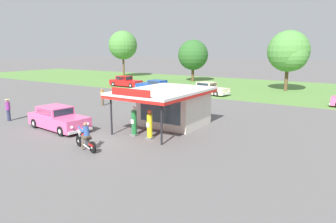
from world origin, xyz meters
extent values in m
plane|color=#5B5959|center=(0.00, 0.00, 0.00)|extent=(300.00, 300.00, 0.00)
cube|color=#56843D|center=(0.00, 30.00, 0.00)|extent=(120.00, 24.00, 0.01)
cube|color=beige|center=(1.25, 5.33, 1.30)|extent=(4.14, 3.76, 2.60)
cube|color=#384C56|center=(1.25, 3.47, 1.35)|extent=(3.31, 0.05, 1.67)
cube|color=silver|center=(1.25, 3.92, 2.68)|extent=(4.84, 7.07, 0.16)
cube|color=red|center=(1.25, 3.92, 2.50)|extent=(4.84, 7.07, 0.18)
cube|color=red|center=(1.25, 0.42, 2.98)|extent=(2.90, 0.08, 0.44)
cylinder|color=black|center=(3.22, 0.79, 1.30)|extent=(0.12, 0.12, 2.60)
cylinder|color=black|center=(-0.72, 0.79, 1.30)|extent=(0.12, 0.12, 2.60)
cube|color=slate|center=(0.63, 1.45, 0.05)|extent=(0.44, 0.44, 0.10)
cylinder|color=#1E6B33|center=(0.63, 1.45, 0.87)|extent=(0.34, 0.34, 1.55)
cube|color=white|center=(0.63, 1.27, 0.95)|extent=(0.22, 0.02, 0.28)
sphere|color=white|center=(0.63, 1.45, 1.79)|extent=(0.26, 0.26, 0.26)
cube|color=slate|center=(1.87, 1.45, 0.05)|extent=(0.44, 0.44, 0.10)
cylinder|color=yellow|center=(1.87, 1.45, 0.83)|extent=(0.34, 0.34, 1.46)
cube|color=white|center=(1.87, 1.27, 0.90)|extent=(0.22, 0.02, 0.28)
sphere|color=orange|center=(1.87, 1.45, 1.70)|extent=(0.26, 0.26, 0.26)
cylinder|color=black|center=(-0.59, -2.03, 0.32)|extent=(0.64, 0.26, 0.64)
cylinder|color=silver|center=(-0.59, -2.03, 0.32)|extent=(0.18, 0.16, 0.16)
cylinder|color=black|center=(0.91, -2.41, 0.32)|extent=(0.64, 0.26, 0.64)
cylinder|color=silver|center=(0.91, -2.41, 0.32)|extent=(0.18, 0.16, 0.16)
ellipsoid|color=#B21414|center=(0.06, -2.19, 0.78)|extent=(0.60, 0.37, 0.24)
cube|color=#59595E|center=(0.11, -2.21, 0.42)|extent=(0.49, 0.34, 0.36)
cube|color=black|center=(0.40, -2.28, 0.72)|extent=(0.53, 0.37, 0.10)
cylinder|color=silver|center=(-0.50, -2.05, 0.60)|extent=(0.37, 0.16, 0.71)
cylinder|color=silver|center=(-0.38, -2.08, 0.98)|extent=(0.21, 0.69, 0.04)
sphere|color=silver|center=(-0.48, -2.06, 0.82)|extent=(0.16, 0.16, 0.16)
cube|color=#B21414|center=(0.86, -2.40, 0.44)|extent=(0.47, 0.28, 0.12)
cylinder|color=silver|center=(0.46, -2.44, 0.28)|extent=(0.70, 0.25, 0.18)
cube|color=brown|center=(0.33, -2.26, 0.78)|extent=(0.47, 0.43, 0.14)
cylinder|color=brown|center=(0.10, -2.37, 0.38)|extent=(0.17, 0.25, 0.56)
cylinder|color=brown|center=(0.18, -2.06, 0.38)|extent=(0.17, 0.25, 0.56)
cylinder|color=#2D4C8C|center=(0.29, -2.25, 1.09)|extent=(0.48, 0.41, 0.60)
sphere|color=#9E704C|center=(0.23, -2.24, 1.47)|extent=(0.22, 0.22, 0.22)
cylinder|color=#2D4C8C|center=(0.01, -2.39, 1.18)|extent=(0.54, 0.22, 0.31)
cylinder|color=#2D4C8C|center=(0.11, -2.00, 1.18)|extent=(0.54, 0.22, 0.31)
cube|color=#E55993|center=(-4.77, -0.20, 0.60)|extent=(5.02, 2.37, 0.85)
cube|color=#E55993|center=(-5.18, -0.17, 1.30)|extent=(2.37, 1.89, 0.55)
cube|color=#283847|center=(-4.09, -0.27, 1.30)|extent=(0.18, 1.49, 0.44)
cube|color=#283847|center=(-5.10, 0.66, 1.30)|extent=(1.88, 0.21, 0.42)
cube|color=#283847|center=(-5.26, -0.99, 1.30)|extent=(1.88, 0.21, 0.42)
cube|color=silver|center=(-2.32, -0.44, 0.30)|extent=(0.29, 1.82, 0.18)
cube|color=silver|center=(-7.22, 0.03, 0.30)|extent=(0.29, 1.82, 0.18)
sphere|color=white|center=(-2.25, 0.17, 0.64)|extent=(0.18, 0.18, 0.18)
sphere|color=white|center=(-2.37, -1.05, 0.64)|extent=(0.18, 0.18, 0.18)
cylinder|color=black|center=(-3.04, 0.53, 0.33)|extent=(0.68, 0.26, 0.66)
cylinder|color=silver|center=(-3.04, 0.53, 0.33)|extent=(0.32, 0.25, 0.30)
cylinder|color=black|center=(-3.21, -1.26, 0.33)|extent=(0.68, 0.26, 0.66)
cylinder|color=silver|center=(-3.21, -1.26, 0.33)|extent=(0.32, 0.25, 0.30)
cylinder|color=black|center=(-6.33, 0.85, 0.33)|extent=(0.68, 0.26, 0.66)
cylinder|color=silver|center=(-6.33, 0.85, 0.33)|extent=(0.32, 0.25, 0.30)
cylinder|color=black|center=(-6.50, -0.94, 0.33)|extent=(0.68, 0.26, 0.66)
cylinder|color=silver|center=(-6.50, -0.94, 0.33)|extent=(0.32, 0.25, 0.30)
cube|color=silver|center=(10.08, 20.06, 0.30)|extent=(0.22, 1.77, 0.18)
cube|color=beige|center=(-3.35, 20.50, 0.54)|extent=(5.47, 2.74, 0.71)
cube|color=beige|center=(-3.62, 20.55, 1.20)|extent=(2.30, 1.93, 0.61)
cube|color=#283847|center=(-2.63, 20.36, 1.20)|extent=(0.30, 1.38, 0.49)
cube|color=#283847|center=(-3.47, 21.31, 1.20)|extent=(1.71, 0.36, 0.47)
cube|color=#283847|center=(-3.76, 19.79, 1.20)|extent=(1.71, 0.36, 0.47)
cube|color=silver|center=(-0.76, 20.00, 0.30)|extent=(0.44, 1.69, 0.18)
cube|color=silver|center=(-5.95, 21.00, 0.30)|extent=(0.44, 1.69, 0.18)
sphere|color=white|center=(-0.64, 20.56, 0.57)|extent=(0.18, 0.18, 0.18)
sphere|color=white|center=(-0.85, 19.44, 0.57)|extent=(0.18, 0.18, 0.18)
cylinder|color=black|center=(-1.45, 20.98, 0.33)|extent=(0.69, 0.32, 0.66)
cylinder|color=silver|center=(-1.45, 20.98, 0.33)|extent=(0.33, 0.27, 0.30)
cylinder|color=black|center=(-1.76, 19.35, 0.33)|extent=(0.69, 0.32, 0.66)
cylinder|color=silver|center=(-1.76, 19.35, 0.33)|extent=(0.33, 0.27, 0.30)
cylinder|color=black|center=(-4.94, 21.65, 0.33)|extent=(0.69, 0.32, 0.66)
cylinder|color=silver|center=(-4.94, 21.65, 0.33)|extent=(0.33, 0.27, 0.30)
cylinder|color=black|center=(-5.25, 20.02, 0.33)|extent=(0.69, 0.32, 0.66)
cylinder|color=silver|center=(-5.25, 20.02, 0.33)|extent=(0.33, 0.27, 0.30)
cube|color=red|center=(-17.03, 20.97, 0.57)|extent=(4.99, 1.93, 0.77)
cube|color=red|center=(-17.33, 20.97, 1.25)|extent=(1.95, 1.67, 0.60)
cube|color=#283847|center=(-16.39, 20.96, 1.25)|extent=(0.05, 1.47, 0.48)
cube|color=#283847|center=(-17.33, 21.79, 1.25)|extent=(1.64, 0.05, 0.46)
cube|color=#283847|center=(-17.34, 20.16, 1.25)|extent=(1.64, 0.05, 0.46)
cube|color=silver|center=(-14.51, 20.95, 0.30)|extent=(0.14, 1.79, 0.18)
cube|color=silver|center=(-19.54, 20.99, 0.30)|extent=(0.14, 1.79, 0.18)
sphere|color=white|center=(-14.50, 21.55, 0.61)|extent=(0.18, 0.18, 0.18)
sphere|color=white|center=(-14.51, 20.34, 0.61)|extent=(0.18, 0.18, 0.18)
cylinder|color=black|center=(-15.33, 21.83, 0.33)|extent=(0.66, 0.21, 0.66)
cylinder|color=silver|center=(-15.33, 21.83, 0.33)|extent=(0.30, 0.22, 0.30)
cylinder|color=black|center=(-15.35, 20.07, 0.33)|extent=(0.66, 0.21, 0.66)
cylinder|color=silver|center=(-15.35, 20.07, 0.33)|extent=(0.30, 0.22, 0.30)
cylinder|color=black|center=(-18.71, 21.87, 0.33)|extent=(0.66, 0.21, 0.66)
cylinder|color=silver|center=(-18.71, 21.87, 0.33)|extent=(0.30, 0.22, 0.30)
cylinder|color=black|center=(-18.73, 20.10, 0.33)|extent=(0.66, 0.21, 0.66)
cylinder|color=silver|center=(-18.73, 20.10, 0.33)|extent=(0.30, 0.22, 0.30)
cube|color=#19479E|center=(-10.12, 18.72, 0.60)|extent=(5.05, 2.04, 0.85)
cube|color=#19479E|center=(-9.71, 18.71, 1.28)|extent=(2.04, 1.74, 0.51)
cube|color=#283847|center=(-10.69, 18.74, 1.28)|extent=(0.08, 1.50, 0.41)
cube|color=#283847|center=(-9.73, 17.88, 1.28)|extent=(1.70, 0.07, 0.39)
cube|color=#283847|center=(-9.68, 19.54, 1.28)|extent=(1.70, 0.07, 0.39)
cube|color=silver|center=(-12.64, 18.79, 0.30)|extent=(0.17, 1.83, 0.18)
cube|color=silver|center=(-7.59, 18.66, 0.30)|extent=(0.17, 1.83, 0.18)
sphere|color=white|center=(-12.67, 18.17, 0.65)|extent=(0.18, 0.18, 0.18)
sphere|color=white|center=(-12.64, 19.40, 0.65)|extent=(0.18, 0.18, 0.18)
cylinder|color=black|center=(-11.84, 17.87, 0.33)|extent=(0.66, 0.22, 0.66)
cylinder|color=silver|center=(-11.84, 17.87, 0.33)|extent=(0.30, 0.23, 0.30)
cylinder|color=black|center=(-11.79, 19.67, 0.33)|extent=(0.66, 0.22, 0.66)
cylinder|color=silver|center=(-11.79, 19.67, 0.33)|extent=(0.30, 0.23, 0.30)
cylinder|color=black|center=(-8.44, 17.78, 0.33)|extent=(0.66, 0.22, 0.66)
cylinder|color=silver|center=(-8.44, 17.78, 0.33)|extent=(0.30, 0.23, 0.30)
cylinder|color=black|center=(-8.39, 19.58, 0.33)|extent=(0.66, 0.22, 0.66)
cylinder|color=silver|center=(-8.39, 19.58, 0.33)|extent=(0.30, 0.23, 0.30)
cylinder|color=brown|center=(-8.74, 7.94, 0.43)|extent=(0.26, 0.26, 0.86)
cylinder|color=gold|center=(-8.74, 7.94, 1.16)|extent=(0.34, 0.34, 0.61)
sphere|color=#9E704C|center=(-8.74, 7.94, 1.58)|extent=(0.23, 0.23, 0.23)
cylinder|color=#2D3351|center=(-10.14, -0.74, 0.44)|extent=(0.26, 0.26, 0.87)
cylinder|color=#8C338C|center=(-10.14, -0.74, 1.18)|extent=(0.34, 0.34, 0.62)
sphere|color=tan|center=(-10.14, -0.74, 1.61)|extent=(0.24, 0.24, 0.24)
cylinder|color=beige|center=(-10.14, -0.74, 1.69)|extent=(0.38, 0.38, 0.02)
cylinder|color=brown|center=(-12.17, 32.68, 1.29)|extent=(0.47, 0.47, 2.57)
sphere|color=#2D6028|center=(-12.17, 32.68, 4.47)|extent=(5.05, 5.05, 5.05)
sphere|color=#2D6028|center=(-12.23, 33.65, 3.96)|extent=(2.75, 2.75, 2.75)
cylinder|color=brown|center=(3.94, 28.83, 1.60)|extent=(0.44, 0.44, 3.20)
sphere|color=#4C893D|center=(3.94, 28.83, 5.19)|extent=(5.32, 5.32, 5.32)
sphere|color=#4C893D|center=(4.55, 28.32, 4.66)|extent=(3.93, 3.93, 3.93)
cylinder|color=brown|center=(-27.89, 32.88, 2.04)|extent=(0.38, 0.38, 4.09)
sphere|color=#4C893D|center=(-27.89, 32.88, 6.17)|extent=(5.55, 5.55, 5.55)
camera|label=1|loc=(12.88, -13.28, 5.53)|focal=32.58mm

